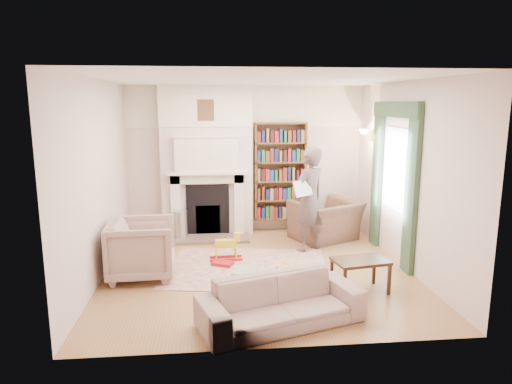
{
  "coord_description": "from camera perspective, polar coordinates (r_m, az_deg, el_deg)",
  "views": [
    {
      "loc": [
        -0.66,
        -6.5,
        2.48
      ],
      "look_at": [
        0.0,
        0.25,
        1.15
      ],
      "focal_mm": 32.0,
      "sensor_mm": 36.0,
      "label": 1
    }
  ],
  "objects": [
    {
      "name": "wall_front",
      "position": [
        4.44,
        3.15,
        -3.01
      ],
      "size": [
        4.5,
        0.0,
        4.5
      ],
      "primitive_type": "plane",
      "rotation": [
        -1.57,
        0.0,
        0.0
      ],
      "color": "beige",
      "rests_on": "floor"
    },
    {
      "name": "curtain_right",
      "position": [
        8.22,
        14.85,
        1.76
      ],
      "size": [
        0.07,
        0.32,
        2.4
      ],
      "primitive_type": "cube",
      "color": "#2A422B",
      "rests_on": "floor"
    },
    {
      "name": "coffee_table",
      "position": [
        6.3,
        12.86,
        -10.16
      ],
      "size": [
        0.77,
        0.56,
        0.45
      ],
      "primitive_type": null,
      "rotation": [
        0.0,
        0.0,
        0.17
      ],
      "color": "#382013",
      "rests_on": "floor"
    },
    {
      "name": "window",
      "position": [
        7.55,
        17.03,
        2.77
      ],
      "size": [
        0.02,
        0.9,
        1.3
      ],
      "primitive_type": "cube",
      "color": "silver",
      "rests_on": "wall_right"
    },
    {
      "name": "sofa",
      "position": [
        5.3,
        3.14,
        -13.54
      ],
      "size": [
        1.99,
        1.26,
        0.54
      ],
      "primitive_type": "imported",
      "rotation": [
        0.0,
        0.0,
        0.31
      ],
      "color": "#B4A895",
      "rests_on": "floor"
    },
    {
      "name": "comic_annuals",
      "position": [
        6.73,
        2.55,
        -10.37
      ],
      "size": [
        0.8,
        0.77,
        0.02
      ],
      "color": "red",
      "rests_on": "rug"
    },
    {
      "name": "rocking_horse",
      "position": [
        7.33,
        -3.79,
        -6.83
      ],
      "size": [
        0.53,
        0.23,
        0.46
      ],
      "primitive_type": null,
      "rotation": [
        0.0,
        0.0,
        0.05
      ],
      "color": "gold",
      "rests_on": "rug"
    },
    {
      "name": "wall_right",
      "position": [
        7.2,
        18.32,
        1.91
      ],
      "size": [
        0.0,
        4.5,
        4.5
      ],
      "primitive_type": "plane",
      "rotation": [
        1.57,
        0.0,
        -1.57
      ],
      "color": "beige",
      "rests_on": "floor"
    },
    {
      "name": "armchair_left",
      "position": [
        6.79,
        -14.06,
        -6.89
      ],
      "size": [
        0.97,
        0.94,
        0.84
      ],
      "primitive_type": "imported",
      "rotation": [
        0.0,
        0.0,
        1.61
      ],
      "color": "#B1A392",
      "rests_on": "floor"
    },
    {
      "name": "game_box_lid",
      "position": [
        7.16,
        -4.19,
        -8.88
      ],
      "size": [
        0.37,
        0.32,
        0.05
      ],
      "primitive_type": "cube",
      "rotation": [
        0.0,
        0.0,
        -0.43
      ],
      "color": "#B0141C",
      "rests_on": "rug"
    },
    {
      "name": "paraffin_heater",
      "position": [
        8.47,
        -9.38,
        -4.15
      ],
      "size": [
        0.29,
        0.29,
        0.55
      ],
      "primitive_type": "cylinder",
      "rotation": [
        0.0,
        0.0,
        0.25
      ],
      "color": "#B6BABF",
      "rests_on": "floor"
    },
    {
      "name": "wall_sconce",
      "position": [
        8.46,
        13.06,
        6.88
      ],
      "size": [
        0.2,
        0.24,
        0.24
      ],
      "primitive_type": null,
      "color": "gold",
      "rests_on": "wall_right"
    },
    {
      "name": "curtain_left",
      "position": [
        6.95,
        18.84,
        -0.12
      ],
      "size": [
        0.07,
        0.32,
        2.4
      ],
      "primitive_type": "cube",
      "color": "#2A422B",
      "rests_on": "floor"
    },
    {
      "name": "pelmet",
      "position": [
        7.47,
        17.11,
        9.85
      ],
      "size": [
        0.09,
        1.7,
        0.24
      ],
      "primitive_type": "cube",
      "color": "#2A422B",
      "rests_on": "wall_right"
    },
    {
      "name": "fireplace",
      "position": [
        8.62,
        -6.15,
        3.74
      ],
      "size": [
        1.7,
        0.58,
        2.8
      ],
      "color": "beige",
      "rests_on": "floor"
    },
    {
      "name": "bookcase",
      "position": [
        8.82,
        3.02,
        2.57
      ],
      "size": [
        1.0,
        0.24,
        1.85
      ],
      "primitive_type": "cube",
      "color": "brown",
      "rests_on": "floor"
    },
    {
      "name": "board_game",
      "position": [
        6.88,
        -1.5,
        -9.81
      ],
      "size": [
        0.42,
        0.42,
        0.03
      ],
      "primitive_type": "cube",
      "rotation": [
        0.0,
        0.0,
        -0.21
      ],
      "color": "#EDE553",
      "rests_on": "rug"
    },
    {
      "name": "floor",
      "position": [
        6.99,
        0.2,
        -9.69
      ],
      "size": [
        4.5,
        4.5,
        0.0
      ],
      "primitive_type": "plane",
      "color": "olive",
      "rests_on": "ground"
    },
    {
      "name": "man_reading",
      "position": [
        7.69,
        6.63,
        -0.96
      ],
      "size": [
        0.77,
        0.72,
        1.77
      ],
      "primitive_type": "imported",
      "rotation": [
        0.0,
        0.0,
        3.78
      ],
      "color": "#514341",
      "rests_on": "floor"
    },
    {
      "name": "newspaper",
      "position": [
        7.42,
        5.86,
        0.47
      ],
      "size": [
        0.37,
        0.31,
        0.25
      ],
      "primitive_type": "cube",
      "rotation": [
        -0.35,
        0.0,
        0.63
      ],
      "color": "white",
      "rests_on": "man_reading"
    },
    {
      "name": "rug",
      "position": [
        7.05,
        -1.08,
        -9.45
      ],
      "size": [
        2.64,
        2.18,
        0.01
      ],
      "primitive_type": "cube",
      "rotation": [
        0.0,
        0.0,
        -0.15
      ],
      "color": "beige",
      "rests_on": "floor"
    },
    {
      "name": "ceiling",
      "position": [
        6.54,
        0.22,
        13.9
      ],
      "size": [
        4.5,
        4.5,
        0.0
      ],
      "primitive_type": "plane",
      "rotation": [
        3.14,
        0.0,
        0.0
      ],
      "color": "white",
      "rests_on": "wall_back"
    },
    {
      "name": "wall_left",
      "position": [
        6.78,
        -19.08,
        1.31
      ],
      "size": [
        0.0,
        4.5,
        4.5
      ],
      "primitive_type": "plane",
      "rotation": [
        1.57,
        0.0,
        1.57
      ],
      "color": "beige",
      "rests_on": "floor"
    },
    {
      "name": "wall_back",
      "position": [
        8.84,
        -1.27,
        4.07
      ],
      "size": [
        4.5,
        0.0,
        4.5
      ],
      "primitive_type": "plane",
      "rotation": [
        1.57,
        0.0,
        0.0
      ],
      "color": "beige",
      "rests_on": "floor"
    },
    {
      "name": "armchair_reading",
      "position": [
        8.48,
        8.68,
        -3.52
      ],
      "size": [
        1.41,
        1.35,
        0.72
      ],
      "primitive_type": "imported",
      "rotation": [
        0.0,
        0.0,
        3.58
      ],
      "color": "#492D26",
      "rests_on": "floor"
    }
  ]
}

